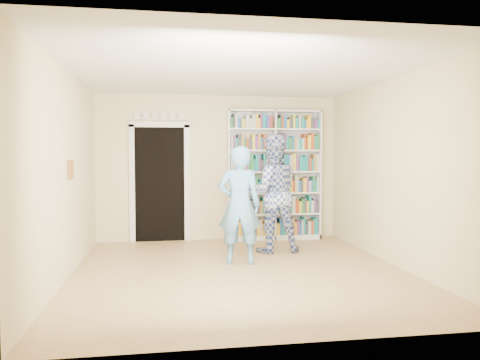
# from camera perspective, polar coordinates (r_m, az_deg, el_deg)

# --- Properties ---
(floor) EXTENTS (5.00, 5.00, 0.00)m
(floor) POSITION_cam_1_polar(r_m,az_deg,el_deg) (6.51, -0.01, -11.07)
(floor) COLOR #A47B4F
(floor) RESTS_ON ground
(ceiling) EXTENTS (5.00, 5.00, 0.00)m
(ceiling) POSITION_cam_1_polar(r_m,az_deg,el_deg) (6.42, -0.01, 13.03)
(ceiling) COLOR white
(ceiling) RESTS_ON wall_back
(wall_back) EXTENTS (4.50, 0.00, 4.50)m
(wall_back) POSITION_cam_1_polar(r_m,az_deg,el_deg) (8.80, -2.58, 1.48)
(wall_back) COLOR beige
(wall_back) RESTS_ON floor
(wall_left) EXTENTS (0.00, 5.00, 5.00)m
(wall_left) POSITION_cam_1_polar(r_m,az_deg,el_deg) (6.37, -20.43, 0.71)
(wall_left) COLOR beige
(wall_left) RESTS_ON floor
(wall_right) EXTENTS (0.00, 5.00, 5.00)m
(wall_right) POSITION_cam_1_polar(r_m,az_deg,el_deg) (7.04, 18.40, 0.95)
(wall_right) COLOR beige
(wall_right) RESTS_ON floor
(bookshelf) EXTENTS (1.76, 0.33, 2.43)m
(bookshelf) POSITION_cam_1_polar(r_m,az_deg,el_deg) (8.82, 4.16, 0.67)
(bookshelf) COLOR white
(bookshelf) RESTS_ON floor
(doorway) EXTENTS (1.10, 0.08, 2.43)m
(doorway) POSITION_cam_1_polar(r_m,az_deg,el_deg) (8.73, -9.75, 0.31)
(doorway) COLOR black
(doorway) RESTS_ON floor
(wall_art) EXTENTS (0.03, 0.25, 0.25)m
(wall_art) POSITION_cam_1_polar(r_m,az_deg,el_deg) (6.56, -19.93, 1.22)
(wall_art) COLOR brown
(wall_art) RESTS_ON wall_left
(man_blue) EXTENTS (0.69, 0.51, 1.72)m
(man_blue) POSITION_cam_1_polar(r_m,az_deg,el_deg) (6.82, -0.08, -3.08)
(man_blue) COLOR #5FA0D3
(man_blue) RESTS_ON floor
(man_plaid) EXTENTS (0.94, 0.73, 1.93)m
(man_plaid) POSITION_cam_1_polar(r_m,az_deg,el_deg) (7.67, 3.92, -1.64)
(man_plaid) COLOR navy
(man_plaid) RESTS_ON floor
(paper_sheet) EXTENTS (0.19, 0.06, 0.27)m
(paper_sheet) POSITION_cam_1_polar(r_m,az_deg,el_deg) (7.55, 5.27, -2.13)
(paper_sheet) COLOR white
(paper_sheet) RESTS_ON man_plaid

